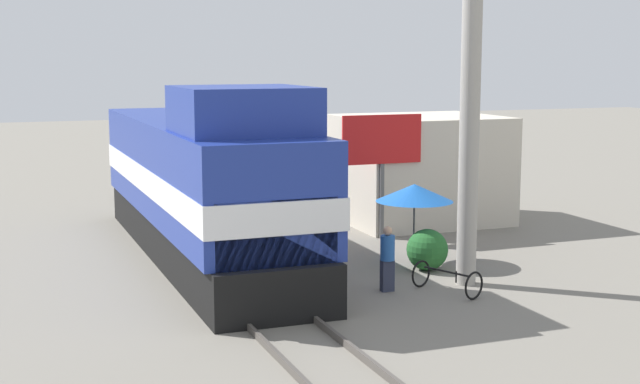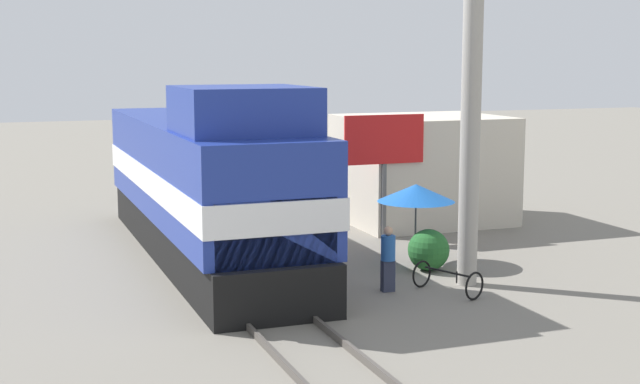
% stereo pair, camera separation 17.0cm
% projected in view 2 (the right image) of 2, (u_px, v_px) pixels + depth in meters
% --- Properties ---
extents(ground_plane, '(120.00, 120.00, 0.00)m').
position_uv_depth(ground_plane, '(257.00, 304.00, 19.90)').
color(ground_plane, slate).
extents(rail_near, '(0.08, 33.62, 0.15)m').
position_uv_depth(rail_near, '(226.00, 304.00, 19.64)').
color(rail_near, '#4C4742').
rests_on(rail_near, ground_plane).
extents(rail_far, '(0.08, 33.62, 0.15)m').
position_uv_depth(rail_far, '(288.00, 298.00, 20.14)').
color(rail_far, '#4C4742').
rests_on(rail_far, ground_plane).
extents(locomotive, '(3.15, 13.87, 4.81)m').
position_uv_depth(locomotive, '(207.00, 185.00, 23.97)').
color(locomotive, black).
rests_on(locomotive, ground_plane).
extents(utility_pole, '(1.80, 0.48, 10.29)m').
position_uv_depth(utility_pole, '(472.00, 69.00, 20.86)').
color(utility_pole, '#9E998E').
rests_on(utility_pole, ground_plane).
extents(vendor_umbrella, '(2.07, 2.07, 2.13)m').
position_uv_depth(vendor_umbrella, '(416.00, 193.00, 23.64)').
color(vendor_umbrella, '#4C4C4C').
rests_on(vendor_umbrella, ground_plane).
extents(billboard_sign, '(2.57, 0.12, 3.76)m').
position_uv_depth(billboard_sign, '(384.00, 146.00, 26.67)').
color(billboard_sign, '#595959').
rests_on(billboard_sign, ground_plane).
extents(shrub_cluster, '(1.08, 1.08, 1.08)m').
position_uv_depth(shrub_cluster, '(429.00, 250.00, 22.97)').
color(shrub_cluster, '#236028').
rests_on(shrub_cluster, ground_plane).
extents(person_bystander, '(0.34, 0.34, 1.56)m').
position_uv_depth(person_bystander, '(388.00, 257.00, 20.87)').
color(person_bystander, '#2D3347').
rests_on(person_bystander, ground_plane).
extents(bicycle, '(1.24, 1.74, 0.66)m').
position_uv_depth(bicycle, '(447.00, 279.00, 20.74)').
color(bicycle, black).
rests_on(bicycle, ground_plane).
extents(building_block_distant, '(5.11, 4.28, 3.52)m').
position_uv_depth(building_block_distant, '(422.00, 169.00, 29.69)').
color(building_block_distant, beige).
rests_on(building_block_distant, ground_plane).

